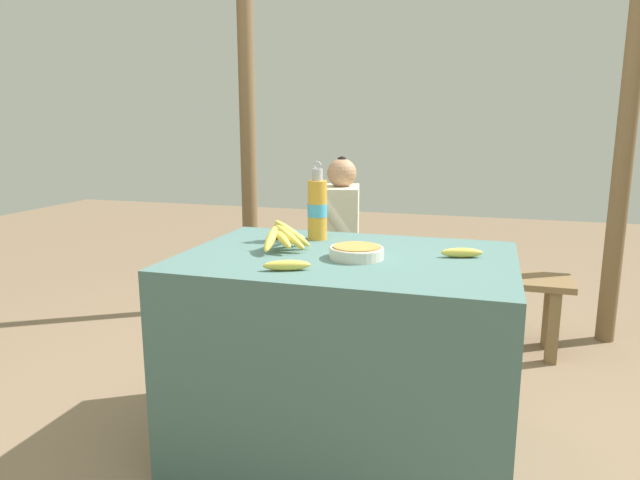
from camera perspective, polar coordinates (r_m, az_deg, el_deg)
ground_plane at (r=2.44m, az=2.52°, el=-19.98°), size 12.00×12.00×0.00m
market_counter at (r=2.26m, az=2.61°, el=-11.37°), size 1.23×0.85×0.80m
banana_bunch_ripe at (r=2.21m, az=-3.69°, el=0.45°), size 0.16×0.28×0.13m
serving_bowl at (r=2.08m, az=3.66°, el=-1.15°), size 0.20×0.20×0.05m
water_bottle at (r=2.40m, az=-0.27°, el=3.18°), size 0.08×0.08×0.33m
loose_banana_front at (r=1.91m, az=-3.34°, el=-2.54°), size 0.16×0.09×0.04m
loose_banana_side at (r=2.15m, az=13.99°, el=-1.24°), size 0.16×0.08×0.04m
wooden_bench at (r=3.41m, az=8.75°, el=-3.96°), size 1.80×0.32×0.44m
seated_vendor at (r=3.40m, az=1.33°, el=0.58°), size 0.45×0.42×1.09m
banana_bunch_green at (r=3.35m, az=17.82°, el=-2.49°), size 0.17×0.24×0.13m
support_post_near at (r=3.92m, az=-7.25°, el=11.04°), size 0.11×0.11×2.48m
support_post_far at (r=3.66m, az=28.33°, el=9.70°), size 0.11×0.11×2.48m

